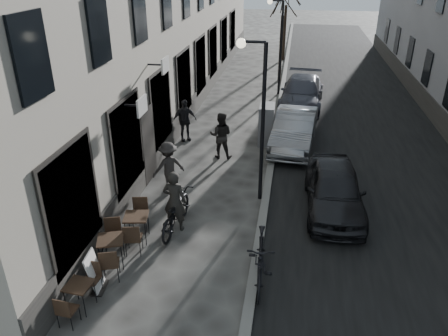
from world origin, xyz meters
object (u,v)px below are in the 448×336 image
(streetlamp_near, at_px, (258,105))
(bistro_set_c, at_px, (137,225))
(tree_near, at_px, (283,2))
(bicycle, at_px, (175,212))
(pedestrian_far, at_px, (184,120))
(bistro_set_a, at_px, (80,294))
(utility_cabinet, at_px, (266,124))
(pedestrian_near, at_px, (221,135))
(streetlamp_far, at_px, (278,37))
(car_near, at_px, (334,189))
(bistro_set_b, at_px, (112,249))
(sign_board, at_px, (96,275))
(pedestrian_mid, at_px, (169,166))
(car_far, at_px, (302,93))
(moped, at_px, (260,259))
(car_mid, at_px, (294,129))

(streetlamp_near, bearing_deg, bistro_set_c, -136.27)
(tree_near, height_order, bicycle, tree_near)
(bistro_set_c, bearing_deg, pedestrian_far, 83.02)
(bistro_set_a, xyz_separation_m, bistro_set_c, (0.37, 2.71, 0.07))
(utility_cabinet, height_order, pedestrian_near, pedestrian_near)
(streetlamp_far, xyz_separation_m, bistro_set_c, (-2.99, -14.86, -2.68))
(pedestrian_near, bearing_deg, car_near, 140.01)
(bistro_set_b, xyz_separation_m, sign_board, (-0.02, -0.94, -0.08))
(tree_near, distance_m, car_near, 16.00)
(pedestrian_mid, bearing_deg, tree_near, -137.09)
(bistro_set_a, xyz_separation_m, car_far, (4.81, 15.43, 0.33))
(bistro_set_b, height_order, utility_cabinet, utility_cabinet)
(bistro_set_b, relative_size, sign_board, 1.64)
(bistro_set_b, height_order, sign_board, sign_board)
(bicycle, height_order, car_far, car_far)
(utility_cabinet, height_order, pedestrian_far, pedestrian_far)
(utility_cabinet, bearing_deg, pedestrian_near, -133.85)
(streetlamp_far, height_order, car_far, streetlamp_far)
(bistro_set_a, relative_size, sign_board, 1.40)
(bicycle, bearing_deg, bistro_set_c, 43.20)
(car_far, height_order, moped, car_far)
(bistro_set_a, relative_size, utility_cabinet, 0.84)
(bistro_set_b, bearing_deg, car_mid, 44.11)
(streetlamp_near, distance_m, sign_board, 6.52)
(bicycle, distance_m, car_near, 4.91)
(tree_near, distance_m, pedestrian_near, 12.69)
(bistro_set_a, bearing_deg, streetlamp_near, 63.97)
(streetlamp_near, relative_size, utility_cabinet, 3.08)
(moped, bearing_deg, pedestrian_near, 103.92)
(bistro_set_b, xyz_separation_m, car_mid, (4.44, 8.51, 0.26))
(sign_board, distance_m, moped, 3.92)
(tree_near, distance_m, bistro_set_c, 18.59)
(sign_board, distance_m, bicycle, 3.03)
(tree_near, bearing_deg, bistro_set_c, -99.72)
(bistro_set_c, height_order, car_mid, car_mid)
(streetlamp_far, height_order, car_near, streetlamp_far)
(tree_near, distance_m, pedestrian_mid, 15.63)
(bistro_set_a, distance_m, pedestrian_near, 8.75)
(bicycle, xyz_separation_m, car_near, (4.56, 1.81, 0.15))
(car_mid, bearing_deg, moped, -88.89)
(streetlamp_far, height_order, pedestrian_far, streetlamp_far)
(streetlamp_near, xyz_separation_m, pedestrian_mid, (-2.91, 0.14, -2.31))
(utility_cabinet, height_order, pedestrian_mid, pedestrian_mid)
(streetlamp_near, bearing_deg, car_far, 81.60)
(tree_near, height_order, pedestrian_near, tree_near)
(bistro_set_b, xyz_separation_m, pedestrian_far, (-0.16, 8.43, 0.42))
(car_near, bearing_deg, car_mid, 103.73)
(bistro_set_c, bearing_deg, pedestrian_mid, 78.02)
(bistro_set_a, height_order, pedestrian_mid, pedestrian_mid)
(utility_cabinet, xyz_separation_m, pedestrian_mid, (-2.92, -4.57, 0.03))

